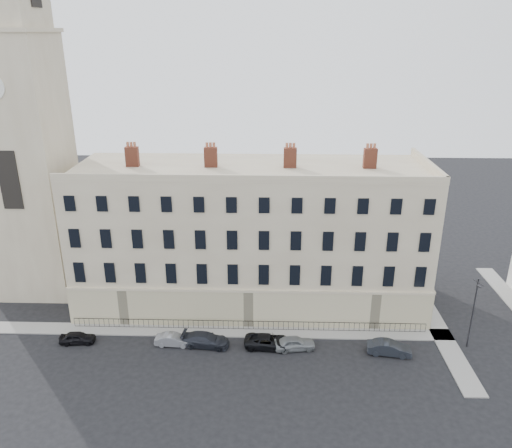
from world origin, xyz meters
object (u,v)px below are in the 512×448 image
object	(u,v)px
car_b	(174,340)
streetlamp	(473,310)
car_c	(206,340)
car_a	(78,338)
car_e	(295,343)
car_f	(389,348)
car_d	(268,341)

from	to	relation	value
car_b	streetlamp	bearing A→B (deg)	-86.59
car_b	car_c	distance (m)	3.06
car_b	car_c	world-z (taller)	car_c
car_a	car_e	bearing A→B (deg)	-95.98
car_b	car_f	xyz separation A→B (m)	(20.10, -0.85, 0.08)
car_b	streetlamp	distance (m)	27.94
car_f	car_c	bearing A→B (deg)	95.18
car_c	car_b	bearing A→B (deg)	95.60
car_d	car_c	bearing A→B (deg)	93.31
car_b	car_e	bearing A→B (deg)	-89.25
car_d	streetlamp	distance (m)	19.07
streetlamp	car_f	bearing A→B (deg)	170.33
car_a	car_b	distance (m)	9.24
car_b	streetlamp	world-z (taller)	streetlamp
streetlamp	car_a	bearing A→B (deg)	160.92
car_c	car_d	world-z (taller)	car_c
streetlamp	car_d	bearing A→B (deg)	162.07
car_c	car_f	distance (m)	17.06
car_b	streetlamp	xyz separation A→B (m)	(27.73, 0.51, 3.39)
car_b	car_d	xyz separation A→B (m)	(8.97, -0.09, 0.05)
car_a	car_e	distance (m)	20.68
car_e	car_f	xyz separation A→B (m)	(8.66, -0.53, 0.00)
car_a	car_b	bearing A→B (deg)	-95.34
car_a	streetlamp	xyz separation A→B (m)	(36.97, 0.44, 3.40)
car_a	car_d	distance (m)	18.20
car_e	streetlamp	bearing A→B (deg)	-95.58
car_c	streetlamp	size ratio (longest dim) A/B	0.63
car_b	car_a	bearing A→B (deg)	91.90
car_c	car_d	distance (m)	5.91
car_a	car_d	world-z (taller)	car_d
car_c	car_e	distance (m)	8.39
car_c	car_e	size ratio (longest dim) A/B	1.17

